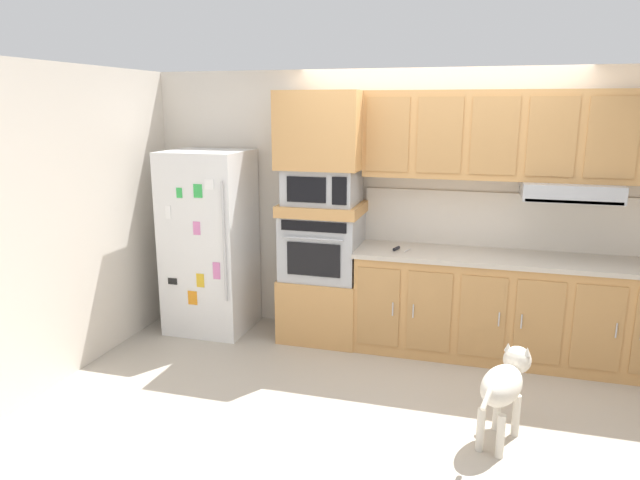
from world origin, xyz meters
name	(u,v)px	position (x,y,z in m)	size (l,w,h in m)	color
ground_plane	(413,384)	(0.00, 0.00, 0.00)	(9.60, 9.60, 0.00)	#B2A899
back_kitchen_wall	(433,207)	(0.00, 1.11, 1.25)	(6.20, 0.12, 2.50)	beige
side_panel_left	(100,213)	(-2.80, 0.00, 1.25)	(0.12, 7.10, 2.50)	beige
refrigerator	(210,242)	(-2.09, 0.68, 0.88)	(0.76, 0.73, 1.76)	white
oven_base_cabinet	(322,306)	(-0.97, 0.75, 0.30)	(0.74, 0.62, 0.60)	tan
built_in_oven	(322,246)	(-0.97, 0.75, 0.90)	(0.70, 0.62, 0.60)	#A8AAAF
appliance_mid_shelf	(323,209)	(-0.97, 0.75, 1.25)	(0.74, 0.62, 0.10)	tan
microwave	(322,186)	(-0.97, 0.75, 1.46)	(0.64, 0.54, 0.32)	#A8AAAF
appliance_upper_cabinet	(323,130)	(-0.97, 0.75, 1.96)	(0.74, 0.62, 0.68)	tan
lower_cabinet_run	(535,312)	(0.94, 0.75, 0.44)	(3.08, 0.63, 0.88)	tan
countertop_slab	(540,260)	(0.94, 0.75, 0.90)	(3.12, 0.64, 0.04)	#BCB2A3
backsplash_panel	(540,222)	(0.94, 1.04, 1.17)	(3.12, 0.02, 0.50)	silver
upper_cabinet_with_hood	(551,139)	(0.95, 0.87, 1.90)	(3.08, 0.48, 0.88)	tan
screwdriver	(397,249)	(-0.26, 0.69, 0.93)	(0.15, 0.14, 0.03)	black
dog	(505,383)	(0.65, -0.61, 0.40)	(0.38, 0.76, 0.59)	beige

